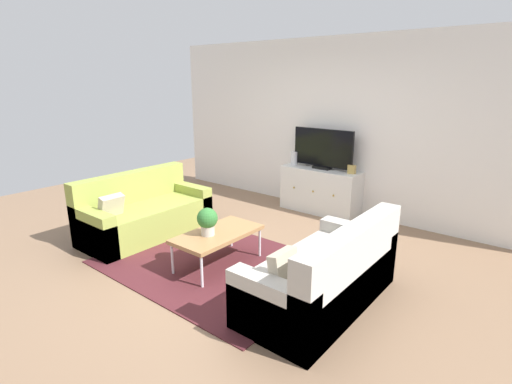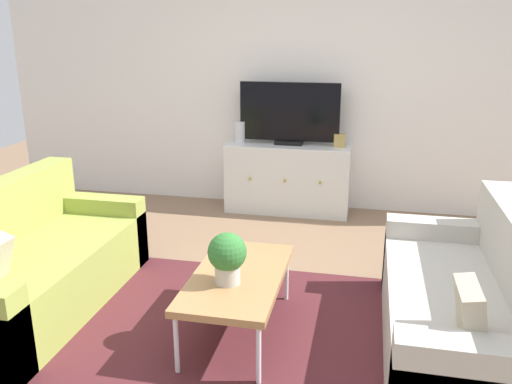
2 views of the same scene
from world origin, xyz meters
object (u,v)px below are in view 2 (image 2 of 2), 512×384
(coffee_table, at_px, (238,279))
(potted_plant, at_px, (227,256))
(couch_left_side, at_px, (29,268))
(flat_screen_tv, at_px, (289,114))
(tv_console, at_px, (288,178))
(glass_vase, at_px, (240,132))
(mantel_clock, at_px, (340,140))
(couch_right_side, at_px, (474,313))

(coffee_table, relative_size, potted_plant, 3.31)
(couch_left_side, relative_size, flat_screen_tv, 1.70)
(tv_console, relative_size, flat_screen_tv, 1.25)
(coffee_table, relative_size, glass_vase, 4.69)
(mantel_clock, bearing_deg, coffee_table, -100.57)
(couch_right_side, height_order, glass_vase, glass_vase)
(coffee_table, xyz_separation_m, mantel_clock, (0.45, 2.41, 0.40))
(couch_right_side, distance_m, flat_screen_tv, 2.89)
(couch_right_side, xyz_separation_m, mantel_clock, (-0.94, 2.37, 0.49))
(coffee_table, distance_m, mantel_clock, 2.49)
(coffee_table, distance_m, tv_console, 2.41)
(potted_plant, relative_size, tv_console, 0.25)
(tv_console, bearing_deg, glass_vase, 179.99)
(couch_right_side, bearing_deg, potted_plant, -173.63)
(coffee_table, bearing_deg, couch_left_side, 178.57)
(flat_screen_tv, relative_size, glass_vase, 4.60)
(coffee_table, bearing_deg, couch_right_side, 1.52)
(glass_vase, bearing_deg, mantel_clock, 0.00)
(potted_plant, bearing_deg, coffee_table, 75.70)
(mantel_clock, bearing_deg, potted_plant, -100.75)
(couch_left_side, height_order, flat_screen_tv, flat_screen_tv)
(couch_left_side, xyz_separation_m, glass_vase, (0.90, 2.37, 0.53))
(glass_vase, distance_m, mantel_clock, 1.03)
(coffee_table, relative_size, mantel_clock, 7.93)
(tv_console, bearing_deg, couch_left_side, -120.81)
(coffee_table, bearing_deg, potted_plant, -104.30)
(glass_vase, bearing_deg, couch_right_side, -50.42)
(coffee_table, distance_m, glass_vase, 2.52)
(couch_left_side, bearing_deg, glass_vase, 69.19)
(couch_right_side, distance_m, tv_console, 2.78)
(potted_plant, bearing_deg, glass_vase, 102.17)
(mantel_clock, bearing_deg, couch_left_side, -129.10)
(flat_screen_tv, bearing_deg, glass_vase, -177.77)
(flat_screen_tv, bearing_deg, coffee_table, -88.50)
(potted_plant, height_order, glass_vase, glass_vase)
(couch_right_side, distance_m, potted_plant, 1.46)
(couch_right_side, relative_size, tv_console, 1.36)
(mantel_clock, bearing_deg, glass_vase, 180.00)
(coffee_table, height_order, tv_console, tv_console)
(couch_right_side, relative_size, glass_vase, 7.82)
(coffee_table, height_order, flat_screen_tv, flat_screen_tv)
(potted_plant, xyz_separation_m, mantel_clock, (0.48, 2.53, 0.19))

